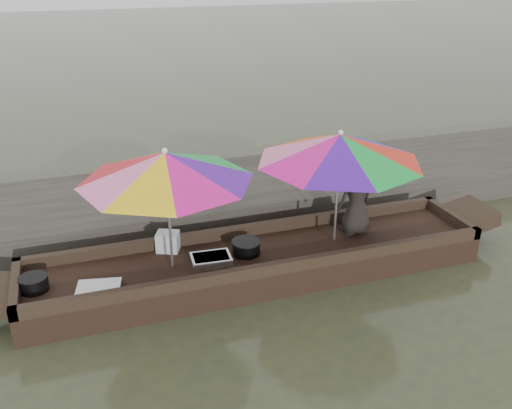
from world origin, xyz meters
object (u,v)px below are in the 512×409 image
object	(u,v)px
supply_bag	(168,242)
vendor	(357,194)
umbrella_stern	(337,188)
umbrella_bow	(169,211)
boat_hull	(258,265)
tray_crayfish	(211,259)
tray_scallop	(99,288)
cooking_pot	(34,284)
charcoal_grill	(246,248)

from	to	relation	value
supply_bag	vendor	world-z (taller)	vendor
umbrella_stern	umbrella_bow	bearing A→B (deg)	180.00
boat_hull	tray_crayfish	distance (m)	0.68
supply_bag	umbrella_bow	world-z (taller)	umbrella_bow
boat_hull	tray_scallop	bearing A→B (deg)	-172.88
cooking_pot	tray_scallop	world-z (taller)	cooking_pot
vendor	umbrella_stern	xyz separation A→B (m)	(-0.38, -0.16, 0.20)
charcoal_grill	supply_bag	xyz separation A→B (m)	(-0.94, 0.41, 0.05)
charcoal_grill	umbrella_stern	distance (m)	1.42
vendor	cooking_pot	bearing A→B (deg)	-12.56
tray_scallop	umbrella_bow	bearing A→B (deg)	15.64
cooking_pot	tray_crayfish	size ratio (longest dim) A/B	0.67
tray_crayfish	vendor	distance (m)	2.19
charcoal_grill	vendor	bearing A→B (deg)	4.21
charcoal_grill	umbrella_stern	world-z (taller)	umbrella_stern
vendor	umbrella_bow	size ratio (longest dim) A/B	0.56
tray_crayfish	charcoal_grill	distance (m)	0.50
cooking_pot	charcoal_grill	xyz separation A→B (m)	(2.59, 0.04, -0.00)
supply_bag	umbrella_stern	bearing A→B (deg)	-11.67
umbrella_bow	umbrella_stern	bearing A→B (deg)	0.00
vendor	umbrella_bow	bearing A→B (deg)	-11.23
tray_crayfish	tray_scallop	size ratio (longest dim) A/B	1.00
charcoal_grill	umbrella_bow	world-z (taller)	umbrella_bow
charcoal_grill	supply_bag	world-z (taller)	supply_bag
tray_scallop	supply_bag	bearing A→B (deg)	36.75
tray_scallop	charcoal_grill	bearing A→B (deg)	8.85
boat_hull	vendor	xyz separation A→B (m)	(1.47, 0.16, 0.75)
charcoal_grill	boat_hull	bearing A→B (deg)	-14.10
tray_crayfish	tray_scallop	xyz separation A→B (m)	(-1.39, -0.22, -0.01)
boat_hull	umbrella_stern	world-z (taller)	umbrella_stern
supply_bag	cooking_pot	bearing A→B (deg)	-164.71
cooking_pot	boat_hull	bearing A→B (deg)	0.01
cooking_pot	tray_scallop	size ratio (longest dim) A/B	0.67
tray_scallop	umbrella_stern	size ratio (longest dim) A/B	0.23
tray_scallop	umbrella_stern	bearing A→B (deg)	4.66
cooking_pot	umbrella_stern	distance (m)	3.89
supply_bag	umbrella_bow	bearing A→B (deg)	-94.38
cooking_pot	umbrella_bow	xyz separation A→B (m)	(1.61, 0.00, 0.69)
cooking_pot	charcoal_grill	size ratio (longest dim) A/B	0.92
cooking_pot	tray_scallop	xyz separation A→B (m)	(0.70, -0.25, -0.06)
cooking_pot	supply_bag	distance (m)	1.71
cooking_pot	vendor	distance (m)	4.24
tray_scallop	charcoal_grill	size ratio (longest dim) A/B	1.39
supply_bag	umbrella_bow	size ratio (longest dim) A/B	0.14
tray_crayfish	umbrella_stern	xyz separation A→B (m)	(1.73, 0.04, 0.73)
tray_crayfish	charcoal_grill	bearing A→B (deg)	8.88
cooking_pot	vendor	size ratio (longest dim) A/B	0.29
supply_bag	umbrella_stern	size ratio (longest dim) A/B	0.13
supply_bag	umbrella_bow	xyz separation A→B (m)	(-0.03, -0.45, 0.65)
tray_scallop	vendor	xyz separation A→B (m)	(3.51, 0.41, 0.55)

